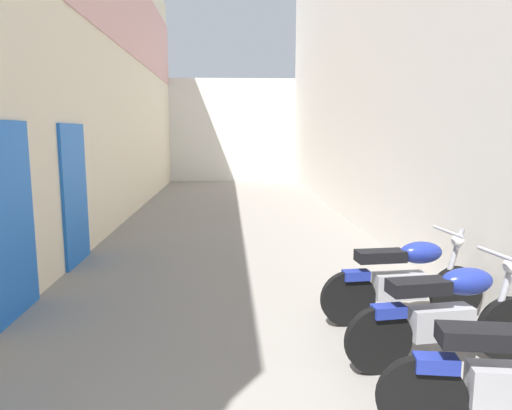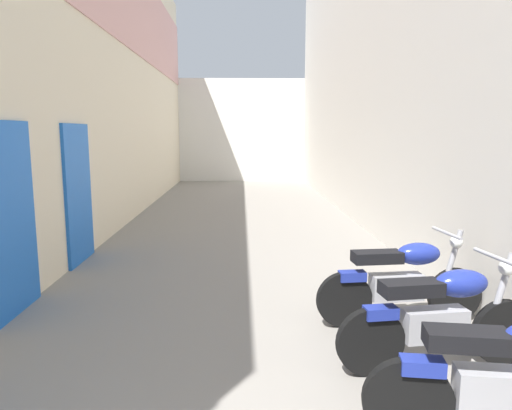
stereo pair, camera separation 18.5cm
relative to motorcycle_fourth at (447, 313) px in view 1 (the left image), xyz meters
name	(u,v)px [view 1 (the left image)]	position (x,y,z in m)	size (l,w,h in m)	color
ground_plane	(241,254)	(-1.70, 4.01, -0.50)	(36.35, 36.35, 0.00)	gray
building_left	(94,54)	(-4.53, 5.96, 3.09)	(0.45, 20.35, 7.14)	beige
building_right	(376,43)	(1.14, 6.01, 3.38)	(0.45, 20.35, 7.76)	beige
building_far_end	(232,130)	(-1.70, 17.19, 1.64)	(8.28, 2.00, 4.28)	silver
motorcycle_fourth	(447,313)	(0.00, 0.00, 0.00)	(1.85, 0.58, 1.04)	black
motorcycle_fifth	(405,278)	(0.00, 1.00, 0.00)	(1.85, 0.58, 1.04)	black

